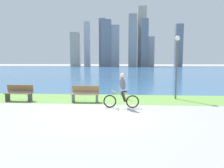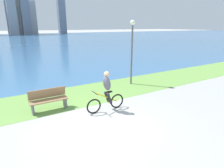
{
  "view_description": "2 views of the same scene",
  "coord_description": "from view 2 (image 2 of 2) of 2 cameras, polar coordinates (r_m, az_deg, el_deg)",
  "views": [
    {
      "loc": [
        1.08,
        -8.4,
        2.21
      ],
      "look_at": [
        0.44,
        0.54,
        1.2
      ],
      "focal_mm": 32.43,
      "sensor_mm": 36.0,
      "label": 1
    },
    {
      "loc": [
        -2.63,
        -5.22,
        3.36
      ],
      "look_at": [
        0.98,
        0.82,
        1.19
      ],
      "focal_mm": 30.43,
      "sensor_mm": 36.0,
      "label": 2
    }
  ],
  "objects": [
    {
      "name": "bench_far_along_path",
      "position": [
        8.23,
        -18.54,
        -4.52
      ],
      "size": [
        1.5,
        0.47,
        0.9
      ],
      "color": "olive",
      "rests_on": "ground"
    },
    {
      "name": "cyclist_lead",
      "position": [
        7.63,
        -1.65,
        -2.23
      ],
      "size": [
        1.7,
        0.52,
        1.66
      ],
      "color": "black",
      "rests_on": "ground"
    },
    {
      "name": "ground_plane",
      "position": [
        6.74,
        -3.7,
        -12.79
      ],
      "size": [
        300.0,
        300.0,
        0.0
      ],
      "primitive_type": "plane",
      "color": "#9E9E99"
    },
    {
      "name": "lamppost_tall",
      "position": [
        11.07,
        6.04,
        12.17
      ],
      "size": [
        0.28,
        0.28,
        3.67
      ],
      "color": "#595960",
      "rests_on": "ground"
    },
    {
      "name": "bay_water_surface",
      "position": [
        52.62,
        -28.56,
        11.44
      ],
      "size": [
        300.0,
        84.69,
        0.0
      ],
      "primitive_type": "cube",
      "color": "#386693",
      "rests_on": "ground"
    },
    {
      "name": "grass_strip_bayside",
      "position": [
        9.56,
        -12.94,
        -3.87
      ],
      "size": [
        120.0,
        3.09,
        0.01
      ],
      "primitive_type": "cube",
      "color": "#6B9947",
      "rests_on": "ground"
    }
  ]
}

